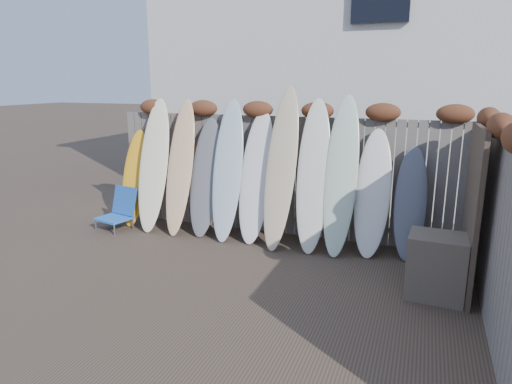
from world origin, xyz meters
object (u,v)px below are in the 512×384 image
(lattice_panel, at_px, (471,211))
(surfboard_0, at_px, (135,178))
(beach_chair, at_px, (119,209))
(wooden_crate, at_px, (436,266))

(lattice_panel, distance_m, surfboard_0, 5.55)
(beach_chair, relative_size, surfboard_0, 0.41)
(wooden_crate, height_order, lattice_panel, lattice_panel)
(beach_chair, xyz_separation_m, surfboard_0, (0.13, 0.34, 0.52))
(beach_chair, distance_m, lattice_panel, 5.67)
(beach_chair, xyz_separation_m, wooden_crate, (5.25, -0.90, 0.06))
(beach_chair, height_order, lattice_panel, lattice_panel)
(beach_chair, relative_size, wooden_crate, 0.93)
(beach_chair, height_order, surfboard_0, surfboard_0)
(wooden_crate, relative_size, lattice_panel, 0.38)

